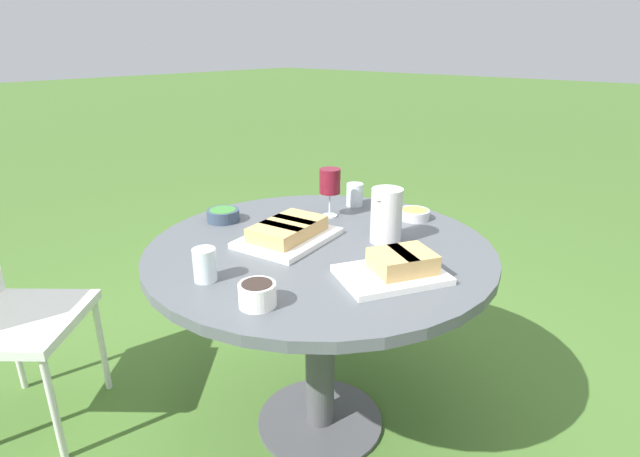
# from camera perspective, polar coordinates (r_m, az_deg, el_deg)

# --- Properties ---
(ground_plane) EXTENTS (40.00, 40.00, 0.00)m
(ground_plane) POSITION_cam_1_polar(r_m,az_deg,el_deg) (2.12, 0.00, -21.23)
(ground_plane) COLOR #446B2B
(dining_table) EXTENTS (1.18, 1.18, 0.76)m
(dining_table) POSITION_cam_1_polar(r_m,az_deg,el_deg) (1.76, 0.00, -5.49)
(dining_table) COLOR #4C4C51
(dining_table) RESTS_ON ground_plane
(water_pitcher) EXTENTS (0.12, 0.11, 0.19)m
(water_pitcher) POSITION_cam_1_polar(r_m,az_deg,el_deg) (1.72, 7.59, 1.49)
(water_pitcher) COLOR silver
(water_pitcher) RESTS_ON dining_table
(wine_glass) EXTENTS (0.08, 0.08, 0.19)m
(wine_glass) POSITION_cam_1_polar(r_m,az_deg,el_deg) (1.95, 1.14, 5.30)
(wine_glass) COLOR silver
(wine_glass) RESTS_ON dining_table
(platter_bread_main) EXTENTS (0.37, 0.30, 0.07)m
(platter_bread_main) POSITION_cam_1_polar(r_m,az_deg,el_deg) (1.74, -3.69, -0.43)
(platter_bread_main) COLOR white
(platter_bread_main) RESTS_ON dining_table
(platter_charcuterie) EXTENTS (0.37, 0.33, 0.08)m
(platter_charcuterie) POSITION_cam_1_polar(r_m,az_deg,el_deg) (1.49, 8.87, -4.38)
(platter_charcuterie) COLOR white
(platter_charcuterie) RESTS_ON dining_table
(bowl_fries) EXTENTS (0.12, 0.12, 0.04)m
(bowl_fries) POSITION_cam_1_polar(r_m,az_deg,el_deg) (1.99, 10.71, 1.68)
(bowl_fries) COLOR silver
(bowl_fries) RESTS_ON dining_table
(bowl_salad) EXTENTS (0.12, 0.12, 0.05)m
(bowl_salad) POSITION_cam_1_polar(r_m,az_deg,el_deg) (1.97, -11.01, 1.58)
(bowl_salad) COLOR #334256
(bowl_salad) RESTS_ON dining_table
(bowl_olives) EXTENTS (0.10, 0.10, 0.06)m
(bowl_olives) POSITION_cam_1_polar(r_m,az_deg,el_deg) (1.33, -7.18, -7.35)
(bowl_olives) COLOR white
(bowl_olives) RESTS_ON dining_table
(cup_water_near) EXTENTS (0.07, 0.07, 0.10)m
(cup_water_near) POSITION_cam_1_polar(r_m,az_deg,el_deg) (1.48, -13.03, -4.06)
(cup_water_near) COLOR silver
(cup_water_near) RESTS_ON dining_table
(cup_water_far) EXTENTS (0.07, 0.07, 0.09)m
(cup_water_far) POSITION_cam_1_polar(r_m,az_deg,el_deg) (2.11, 4.00, 3.88)
(cup_water_far) COLOR silver
(cup_water_far) RESTS_ON dining_table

